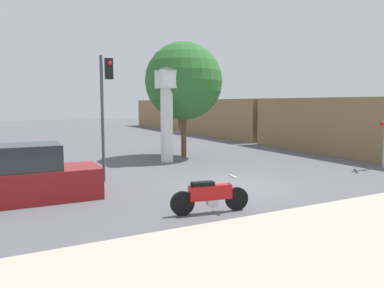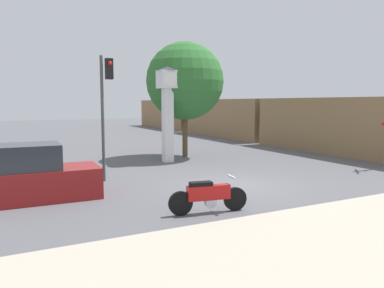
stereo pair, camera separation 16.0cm
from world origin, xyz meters
name	(u,v)px [view 1 (the left image)]	position (x,y,z in m)	size (l,w,h in m)	color
ground_plane	(234,185)	(0.00, 0.00, 0.00)	(120.00, 120.00, 0.00)	#56565B
motorcycle	(210,196)	(-2.63, -2.69, 0.49)	(2.30, 0.62, 1.02)	black
clock_tower	(167,100)	(0.01, 6.27, 3.26)	(1.11, 1.11, 4.95)	white
freight_train	(224,118)	(10.82, 17.75, 1.70)	(2.80, 38.81, 3.40)	olive
traffic_light	(105,96)	(-4.05, 2.93, 3.33)	(0.50, 0.35, 4.90)	#47474C
street_tree	(184,81)	(1.62, 7.53, 4.29)	(4.37, 4.37, 6.48)	brown
parked_car	(29,177)	(-7.02, 1.11, 0.75)	(4.24, 1.89, 1.80)	maroon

